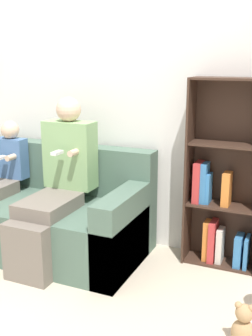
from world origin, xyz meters
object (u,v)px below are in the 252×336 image
Objects in this scene: couch at (47,216)px; adult_seated at (57,179)px; teddy_bear at (243,326)px; bookshelf at (223,189)px.

adult_seated is at bearing -26.73° from couch.
adult_seated is at bearing 160.94° from teddy_bear.
bookshelf reaches higher than teddy_bear.
teddy_bear is (1.61, -0.56, -0.55)m from adult_seated.
teddy_bear is at bearing -19.88° from couch.
couch is 1.15× the size of bookshelf.
bookshelf is at bearing 13.90° from couch.
adult_seated is 1.34m from bookshelf.
teddy_bear is (1.79, -0.65, -0.17)m from couch.
adult_seated is (0.18, -0.09, 0.38)m from couch.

